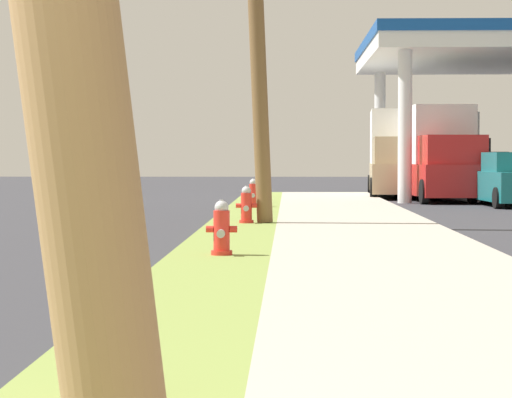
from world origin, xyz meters
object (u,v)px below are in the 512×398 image
Objects in this scene: fire_hydrant_third at (246,207)px; truck_black_at_forecourt at (445,156)px; fire_hydrant_second at (222,231)px; fire_hydrant_nearest at (112,346)px; fire_hydrant_fourth at (253,194)px; truck_red_at_far_bay at (439,156)px; truck_tan_on_apron at (399,156)px.

truck_black_at_forecourt is at bearing 72.01° from fire_hydrant_third.
fire_hydrant_nearest is at bearing -90.17° from fire_hydrant_second.
fire_hydrant_nearest is at bearing -89.96° from fire_hydrant_fourth.
fire_hydrant_second is at bearing 89.83° from fire_hydrant_nearest.
fire_hydrant_third is 15.96m from truck_red_at_far_bay.
truck_red_at_far_bay is (5.82, 22.30, 1.04)m from fire_hydrant_second.
truck_red_at_far_bay reaches higher than fire_hydrant_second.
truck_black_at_forecourt is (6.79, 20.92, 1.04)m from fire_hydrant_third.
fire_hydrant_second is 25.81m from truck_tan_on_apron.
fire_hydrant_second is 0.11× the size of truck_black_at_forecourt.
fire_hydrant_third is 0.11× the size of truck_tan_on_apron.
fire_hydrant_third is at bearing -111.22° from truck_red_at_far_bay.
truck_red_at_far_bay is at bearing 50.84° from fire_hydrant_fourth.
truck_black_at_forecourt is at bearing 62.55° from fire_hydrant_fourth.
fire_hydrant_nearest is 1.00× the size of fire_hydrant_second.
fire_hydrant_second is 7.45m from fire_hydrant_third.
truck_tan_on_apron is (4.85, 10.24, 1.04)m from fire_hydrant_fourth.
fire_hydrant_fourth is 14.99m from truck_black_at_forecourt.
truck_red_at_far_bay is (1.01, -3.04, 0.00)m from truck_tan_on_apron.
fire_hydrant_second is at bearing -103.58° from truck_black_at_forecourt.
fire_hydrant_nearest is 1.00× the size of fire_hydrant_fourth.
truck_red_at_far_bay is at bearing 79.54° from fire_hydrant_nearest.
fire_hydrant_third is (0.06, 7.45, 0.00)m from fire_hydrant_second.
fire_hydrant_nearest and fire_hydrant_third have the same top height.
truck_black_at_forecourt is (6.90, 13.27, 1.04)m from fire_hydrant_fourth.
fire_hydrant_second is 0.11× the size of truck_red_at_far_bay.
truck_black_at_forecourt is at bearing 80.37° from truck_red_at_far_bay.
fire_hydrant_third is 0.11× the size of truck_black_at_forecourt.
fire_hydrant_nearest is at bearing -100.46° from truck_red_at_far_bay.
truck_black_at_forecourt reaches higher than fire_hydrant_fourth.
truck_tan_on_apron is at bearing 79.25° from fire_hydrant_second.
truck_tan_on_apron is at bearing 64.64° from fire_hydrant_fourth.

